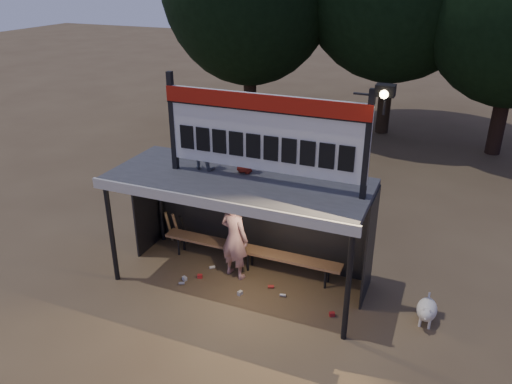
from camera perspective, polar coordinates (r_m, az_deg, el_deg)
ground at (r=10.54m, az=-1.86°, el=-10.12°), size 80.00×80.00×0.00m
player at (r=10.26m, az=-2.48°, el=-5.27°), size 0.74×0.58×1.79m
child_a at (r=9.77m, az=-6.19°, el=5.74°), size 0.55×0.44×1.09m
child_b at (r=9.54m, az=-1.30°, el=4.59°), size 0.44×0.32×0.83m
dugout_shelter at (r=9.81m, az=-1.43°, el=-0.45°), size 5.10×2.08×2.32m
scoreboard_assembly at (r=8.86m, az=1.14°, el=7.03°), size 4.10×0.27×1.99m
bench at (r=10.73m, az=-0.69°, el=-6.68°), size 4.00×0.35×0.48m
dog at (r=9.79m, az=18.93°, el=-12.66°), size 0.36×0.81×0.49m
bats at (r=11.74m, az=-9.08°, el=-4.10°), size 0.47×0.32×0.84m
litter at (r=10.32m, az=-2.27°, el=-10.72°), size 3.26×0.90×0.08m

